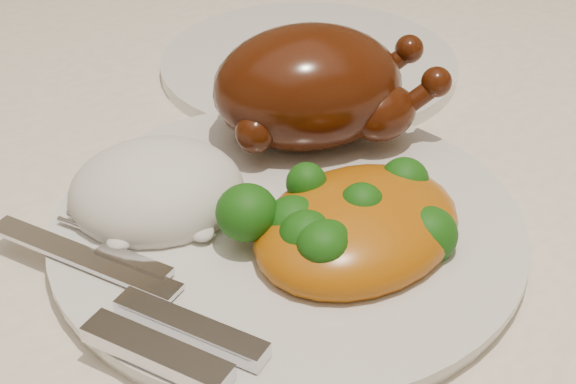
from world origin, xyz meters
TOP-DOWN VIEW (x-y plane):
  - tablecloth at (0.00, 0.00)m, footprint 1.73×1.03m
  - dinner_plate at (0.14, -0.03)m, footprint 0.29×0.29m
  - side_plate at (0.28, 0.14)m, footprint 0.31×0.31m
  - roast_chicken at (0.20, 0.04)m, footprint 0.17×0.14m
  - rice_mound at (0.08, 0.02)m, footprint 0.14×0.13m
  - mac_and_cheese at (0.16, -0.07)m, footprint 0.14×0.12m
  - cutlery at (0.03, -0.06)m, footprint 0.08×0.19m

SIDE VIEW (x-z plane):
  - tablecloth at x=0.00m, z-range 0.65..0.83m
  - side_plate at x=0.28m, z-range 0.77..0.78m
  - dinner_plate at x=0.14m, z-range 0.77..0.78m
  - cutlery at x=0.03m, z-range 0.78..0.79m
  - rice_mound at x=0.08m, z-range 0.76..0.82m
  - mac_and_cheese at x=0.16m, z-range 0.77..0.82m
  - roast_chicken at x=0.20m, z-range 0.78..0.86m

